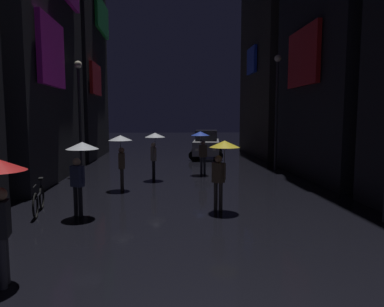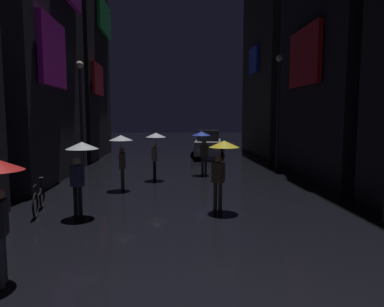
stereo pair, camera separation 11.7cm
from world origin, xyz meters
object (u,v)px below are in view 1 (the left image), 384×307
at_px(pedestrian_foreground_right_clear, 81,158).
at_px(car_distant, 206,145).
at_px(pedestrian_far_right_blue, 201,141).
at_px(streetlamp_left_far, 79,104).
at_px(bicycle_parked_at_storefront, 39,200).
at_px(pedestrian_near_crossing_clear, 154,143).
at_px(pedestrian_midstreet_left_yellow, 223,156).
at_px(pedestrian_foreground_left_clear, 121,147).
at_px(streetlamp_right_far, 277,100).

height_order(pedestrian_foreground_right_clear, car_distant, pedestrian_foreground_right_clear).
bearing_deg(pedestrian_far_right_blue, streetlamp_left_far, 176.41).
relative_size(pedestrian_foreground_right_clear, bicycle_parked_at_storefront, 1.18).
xyz_separation_m(pedestrian_near_crossing_clear, pedestrian_foreground_right_clear, (-1.88, -5.62, 0.00)).
distance_m(pedestrian_far_right_blue, pedestrian_foreground_right_clear, 8.00).
height_order(pedestrian_midstreet_left_yellow, car_distant, pedestrian_midstreet_left_yellow).
xyz_separation_m(pedestrian_midstreet_left_yellow, bicycle_parked_at_storefront, (-5.41, 0.13, -1.28)).
bearing_deg(pedestrian_foreground_left_clear, pedestrian_midstreet_left_yellow, -43.36).
distance_m(pedestrian_midstreet_left_yellow, pedestrian_foreground_right_clear, 4.07).
distance_m(pedestrian_foreground_right_clear, streetlamp_left_far, 7.65).
bearing_deg(car_distant, pedestrian_near_crossing_clear, -112.29).
distance_m(bicycle_parked_at_storefront, streetlamp_right_far, 12.77).
bearing_deg(pedestrian_foreground_right_clear, streetlamp_right_far, 44.61).
bearing_deg(streetlamp_right_far, pedestrian_foreground_left_clear, -148.59).
distance_m(pedestrian_far_right_blue, pedestrian_midstreet_left_yellow, 6.58).
relative_size(pedestrian_near_crossing_clear, pedestrian_foreground_left_clear, 1.00).
relative_size(pedestrian_midstreet_left_yellow, pedestrian_foreground_right_clear, 1.00).
bearing_deg(car_distant, bicycle_parked_at_storefront, -116.22).
height_order(pedestrian_foreground_right_clear, streetlamp_right_far, streetlamp_right_far).
xyz_separation_m(car_distant, streetlamp_left_far, (-6.91, -6.41, 2.50)).
height_order(pedestrian_midstreet_left_yellow, bicycle_parked_at_storefront, pedestrian_midstreet_left_yellow).
bearing_deg(pedestrian_near_crossing_clear, bicycle_parked_at_storefront, -121.79).
bearing_deg(pedestrian_midstreet_left_yellow, bicycle_parked_at_storefront, 178.58).
xyz_separation_m(bicycle_parked_at_storefront, streetlamp_right_far, (9.60, 7.72, 3.35)).
distance_m(bicycle_parked_at_storefront, car_distant, 14.76).
height_order(pedestrian_foreground_left_clear, streetlamp_right_far, streetlamp_right_far).
xyz_separation_m(pedestrian_foreground_left_clear, car_distant, (4.51, 10.15, -0.74)).
xyz_separation_m(pedestrian_near_crossing_clear, bicycle_parked_at_storefront, (-3.23, -5.20, -1.28)).
relative_size(pedestrian_foreground_left_clear, streetlamp_left_far, 0.39).
bearing_deg(pedestrian_midstreet_left_yellow, pedestrian_foreground_right_clear, -175.97).
xyz_separation_m(pedestrian_near_crossing_clear, pedestrian_midstreet_left_yellow, (2.19, -5.34, 0.00)).
distance_m(car_distant, streetlamp_right_far, 6.91).
xyz_separation_m(pedestrian_foreground_left_clear, streetlamp_right_far, (7.59, 4.64, 2.07)).
bearing_deg(car_distant, streetlamp_right_far, -60.73).
relative_size(pedestrian_foreground_left_clear, pedestrian_foreground_right_clear, 1.00).
distance_m(pedestrian_foreground_right_clear, streetlamp_right_far, 11.77).
relative_size(car_distant, streetlamp_right_far, 0.71).
height_order(pedestrian_midstreet_left_yellow, streetlamp_left_far, streetlamp_left_far).
bearing_deg(car_distant, pedestrian_far_right_blue, -98.87).
xyz_separation_m(pedestrian_far_right_blue, streetlamp_left_far, (-5.85, 0.37, 1.76)).
bearing_deg(pedestrian_far_right_blue, bicycle_parked_at_storefront, -130.24).
relative_size(pedestrian_far_right_blue, bicycle_parked_at_storefront, 1.18).
bearing_deg(pedestrian_near_crossing_clear, streetlamp_left_far, 156.00).
distance_m(pedestrian_midstreet_left_yellow, streetlamp_left_far, 9.23).
relative_size(pedestrian_midstreet_left_yellow, streetlamp_right_far, 0.35).
relative_size(pedestrian_foreground_right_clear, car_distant, 0.49).
bearing_deg(pedestrian_midstreet_left_yellow, streetlamp_left_far, 129.90).
xyz_separation_m(pedestrian_near_crossing_clear, streetlamp_right_far, (6.38, 2.52, 2.07)).
bearing_deg(car_distant, pedestrian_foreground_left_clear, -113.95).
distance_m(pedestrian_near_crossing_clear, car_distant, 8.70).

